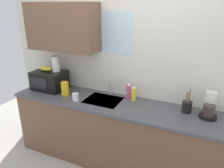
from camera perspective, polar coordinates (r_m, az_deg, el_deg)
The scene contains 12 objects.
kitchen_wall_assembly at distance 2.90m, azimuth -0.10°, elevation 6.14°, with size 3.48×0.42×2.50m.
counter_unit at distance 2.95m, azimuth -0.04°, elevation -12.69°, with size 2.71×0.63×0.90m.
sink_faucet at distance 2.95m, azimuth -0.48°, elevation -1.00°, with size 0.03×0.03×0.19m, color #B2B5BA.
microwave at distance 3.24m, azimuth -16.30°, elevation 0.98°, with size 0.46×0.35×0.27m.
banana_bunch at distance 3.23m, azimuth -17.25°, elevation 3.95°, with size 0.20×0.11×0.07m, color gold.
paper_towel_roll at distance 3.15m, azimuth -14.73°, elevation 5.23°, with size 0.11×0.11×0.22m, color white.
coffee_maker at distance 2.59m, azimuth 24.43°, elevation -5.85°, with size 0.19×0.21×0.28m.
dish_soap_bottle_pink at distance 2.83m, azimuth 4.46°, elevation -1.86°, with size 0.06×0.06×0.22m.
dish_soap_bottle_yellow at distance 2.76m, azimuth 5.79°, elevation -2.53°, with size 0.06×0.06×0.21m.
cereal_canister at distance 2.98m, azimuth -12.41°, elevation -1.20°, with size 0.10×0.10×0.19m, color gold.
mug_white at distance 2.81m, azimuth -9.71°, elevation -3.43°, with size 0.08×0.08×0.10m, color white.
utensil_crock at distance 2.62m, azimuth 19.32°, elevation -5.69°, with size 0.11×0.11×0.29m.
Camera 1 is at (1.02, -2.25, 2.07)m, focal length 34.34 mm.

